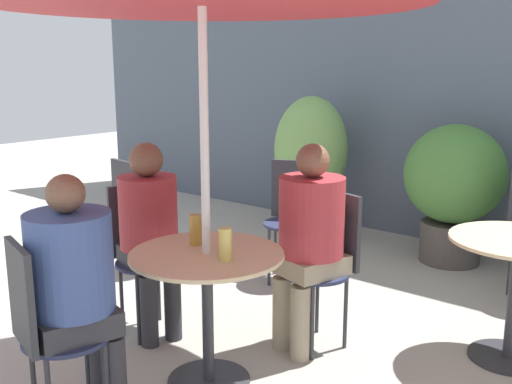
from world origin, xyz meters
TOP-DOWN VIEW (x-y plane):
  - storefront_wall at (0.00, 3.44)m, footprint 10.00×0.06m
  - cafe_table_near at (-0.15, 0.18)m, footprint 0.80×0.80m
  - bistro_chair_0 at (0.08, 0.98)m, footprint 0.41×0.43m
  - bistro_chair_1 at (-0.94, 0.41)m, footprint 0.43×0.41m
  - bistro_chair_2 at (-0.38, -0.61)m, footprint 0.41×0.43m
  - bistro_chair_4 at (-0.75, 1.76)m, footprint 0.43×0.44m
  - bistro_chair_6 at (-1.79, 1.06)m, footprint 0.39×0.41m
  - seated_person_0 at (0.04, 0.83)m, footprint 0.41×0.43m
  - seated_person_1 at (-0.80, 0.37)m, footprint 0.40×0.38m
  - seated_person_2 at (-0.33, -0.47)m, footprint 0.41×0.43m
  - beer_glass_0 at (-0.29, 0.25)m, footprint 0.07×0.07m
  - beer_glass_1 at (0.01, 0.16)m, footprint 0.07×0.07m
  - potted_plant_0 at (-1.31, 2.85)m, footprint 0.71×0.71m
  - potted_plant_1 at (0.09, 2.92)m, footprint 0.83×0.83m

SIDE VIEW (x-z plane):
  - cafe_table_near at x=-0.15m, z-range 0.19..0.91m
  - bistro_chair_0 at x=0.08m, z-range 0.09..1.02m
  - bistro_chair_1 at x=-0.94m, z-range 0.09..1.02m
  - bistro_chair_2 at x=-0.38m, z-range 0.09..1.02m
  - bistro_chair_4 at x=-0.75m, z-range 0.09..1.02m
  - bistro_chair_6 at x=-1.79m, z-range 0.09..1.02m
  - potted_plant_1 at x=0.09m, z-range 0.10..1.27m
  - seated_person_2 at x=-0.33m, z-range 0.11..1.32m
  - seated_person_1 at x=-0.80m, z-range 0.12..1.33m
  - seated_person_0 at x=0.04m, z-range 0.11..1.34m
  - potted_plant_0 at x=-1.31m, z-range 0.09..1.45m
  - beer_glass_1 at x=0.01m, z-range 0.72..0.88m
  - beer_glass_0 at x=-0.29m, z-range 0.72..0.89m
  - storefront_wall at x=0.00m, z-range 0.00..3.00m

